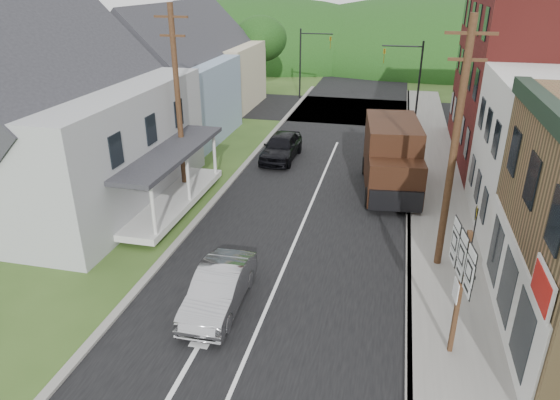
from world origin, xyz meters
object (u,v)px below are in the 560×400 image
Objects in this scene: dark_sedan at (281,147)px; delivery_van at (392,158)px; route_sign_cluster at (460,276)px; warning_sign at (475,225)px; silver_sedan at (219,289)px.

delivery_van reaches higher than dark_sedan.
route_sign_cluster is 1.71× the size of warning_sign.
dark_sedan is 1.19× the size of route_sign_cluster.
silver_sedan is 0.92× the size of dark_sedan.
warning_sign reaches higher than silver_sedan.
silver_sedan is 0.65× the size of delivery_van.
silver_sedan is 7.46m from route_sign_cluster.
warning_sign is (8.31, 4.83, 0.91)m from silver_sedan.
route_sign_cluster reaches higher than dark_sedan.
silver_sedan is 9.65m from warning_sign.
dark_sedan is at bearing 94.03° from silver_sedan.
route_sign_cluster is at bearing -59.87° from dark_sedan.
silver_sedan is at bearing -145.53° from warning_sign.
silver_sedan is 1.86× the size of warning_sign.
route_sign_cluster is (2.05, -12.03, 0.91)m from delivery_van.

